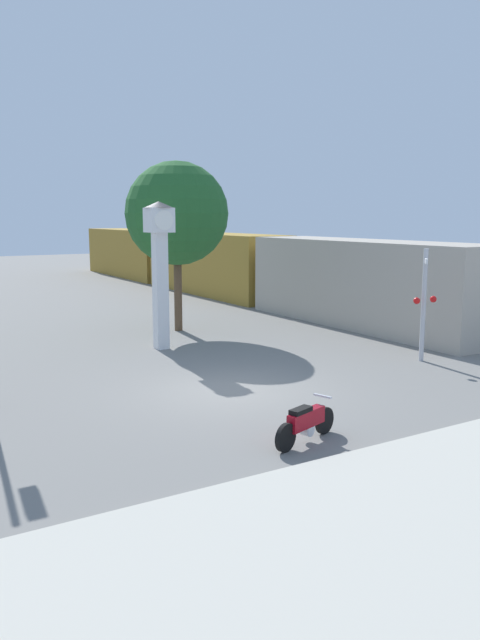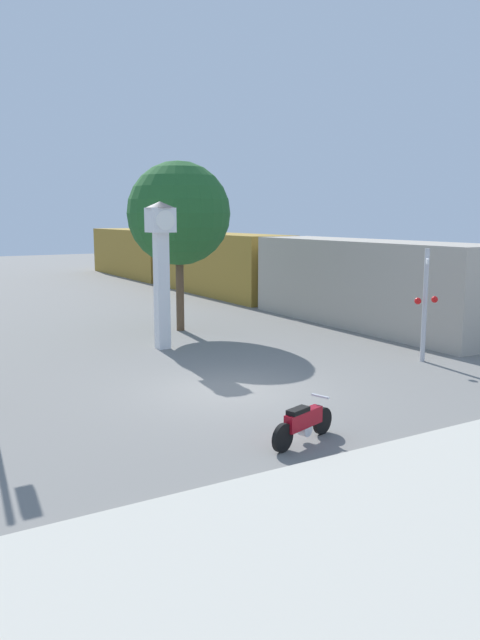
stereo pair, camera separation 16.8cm
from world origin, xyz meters
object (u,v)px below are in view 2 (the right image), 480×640
at_px(freight_train, 218,263).
at_px(street_tree, 179,214).
at_px(clock_tower, 161,253).
at_px(railroad_crossing_signal, 425,300).
at_px(motorcycle, 303,423).

distance_m(freight_train, street_tree, 12.22).
bearing_deg(street_tree, clock_tower, -125.20).
distance_m(railroad_crossing_signal, street_tree, 9.73).
distance_m(motorcycle, clock_tower, 9.93).
bearing_deg(street_tree, freight_train, 54.54).
xyz_separation_m(motorcycle, street_tree, (3.12, 12.20, 4.03)).
height_order(motorcycle, street_tree, street_tree).
bearing_deg(motorcycle, clock_tower, 64.66).
height_order(clock_tower, street_tree, street_tree).
height_order(motorcycle, freight_train, freight_train).
relative_size(clock_tower, street_tree, 0.75).
relative_size(freight_train, street_tree, 5.78).
xyz_separation_m(motorcycle, clock_tower, (1.19, 9.47, 2.75)).
bearing_deg(motorcycle, railroad_crossing_signal, 9.34).
bearing_deg(freight_train, street_tree, -125.46).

